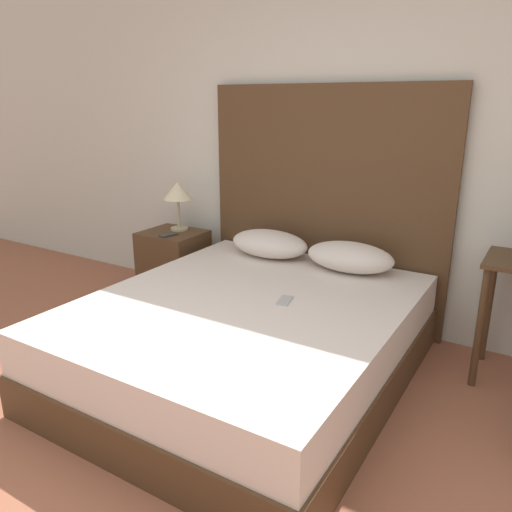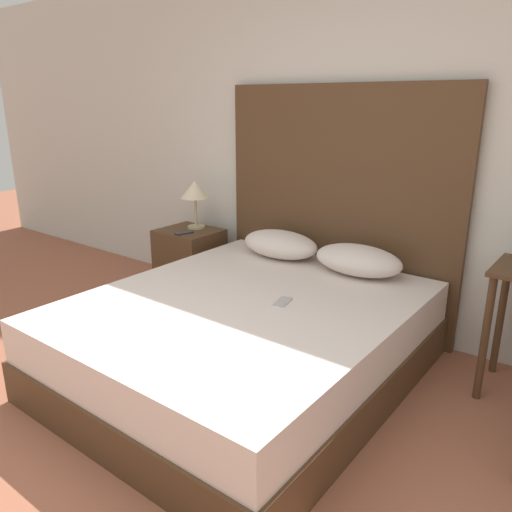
{
  "view_description": "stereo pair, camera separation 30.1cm",
  "coord_description": "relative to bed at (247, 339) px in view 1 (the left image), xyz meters",
  "views": [
    {
      "loc": [
        1.35,
        -1.17,
        1.66
      ],
      "look_at": [
        -0.15,
        1.29,
        0.76
      ],
      "focal_mm": 35.0,
      "sensor_mm": 36.0,
      "label": 1
    },
    {
      "loc": [
        1.6,
        -1.0,
        1.66
      ],
      "look_at": [
        -0.15,
        1.29,
        0.76
      ],
      "focal_mm": 35.0,
      "sensor_mm": 36.0,
      "label": 2
    }
  ],
  "objects": [
    {
      "name": "bed",
      "position": [
        0.0,
        0.0,
        0.0
      ],
      "size": [
        1.81,
        2.14,
        0.51
      ],
      "color": "#4C331E",
      "rests_on": "ground_plane"
    },
    {
      "name": "nightstand",
      "position": [
        -1.24,
        0.78,
        0.04
      ],
      "size": [
        0.5,
        0.44,
        0.59
      ],
      "color": "#4C331E",
      "rests_on": "ground_plane"
    },
    {
      "name": "pillow_right",
      "position": [
        0.33,
        0.84,
        0.36
      ],
      "size": [
        0.62,
        0.37,
        0.2
      ],
      "color": "silver",
      "rests_on": "bed"
    },
    {
      "name": "pillow_left",
      "position": [
        -0.33,
        0.84,
        0.36
      ],
      "size": [
        0.62,
        0.37,
        0.2
      ],
      "color": "silver",
      "rests_on": "bed"
    },
    {
      "name": "headboard",
      "position": [
        -0.0,
        1.09,
        0.64
      ],
      "size": [
        1.9,
        0.05,
        1.78
      ],
      "color": "#4C331E",
      "rests_on": "ground_plane"
    },
    {
      "name": "phone_on_nightstand",
      "position": [
        -1.19,
        0.66,
        0.35
      ],
      "size": [
        0.1,
        0.16,
        0.01
      ],
      "color": "#232328",
      "rests_on": "nightstand"
    },
    {
      "name": "ground_plane",
      "position": [
        0.15,
        -1.18,
        -0.25
      ],
      "size": [
        16.0,
        16.0,
        0.0
      ],
      "primitive_type": "plane",
      "color": "#9E5B42"
    },
    {
      "name": "table_lamp",
      "position": [
        -1.24,
        0.86,
        0.66
      ],
      "size": [
        0.25,
        0.25,
        0.41
      ],
      "color": "tan",
      "rests_on": "nightstand"
    },
    {
      "name": "wall_back",
      "position": [
        0.15,
        1.17,
        1.1
      ],
      "size": [
        10.0,
        0.06,
        2.7
      ],
      "color": "silver",
      "rests_on": "ground_plane"
    },
    {
      "name": "phone_on_bed",
      "position": [
        0.2,
        0.1,
        0.26
      ],
      "size": [
        0.1,
        0.16,
        0.01
      ],
      "color": "#B7B7BC",
      "rests_on": "bed"
    }
  ]
}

